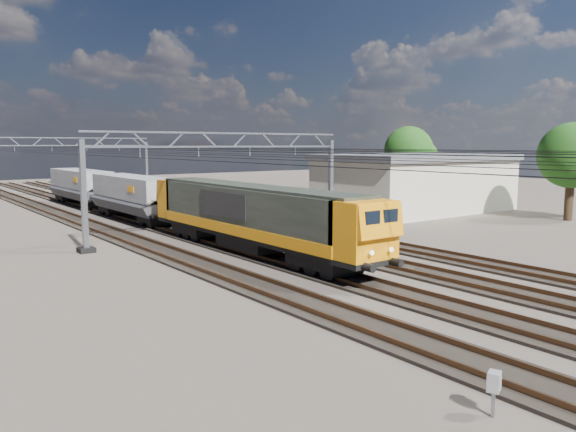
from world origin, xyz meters
TOP-DOWN VIEW (x-y plane):
  - ground at (0.00, 0.00)m, footprint 160.00×160.00m
  - track_outer_west at (-6.00, 0.00)m, footprint 2.60×140.00m
  - track_loco at (-2.00, 0.00)m, footprint 2.60×140.00m
  - track_inner_east at (2.00, 0.00)m, footprint 2.60×140.00m
  - track_outer_east at (6.00, 0.00)m, footprint 2.60×140.00m
  - catenary_gantry_mid at (0.00, 4.00)m, footprint 19.90×0.90m
  - catenary_gantry_far at (0.00, 40.00)m, footprint 19.90×0.90m
  - overhead_wires at (0.00, 8.00)m, footprint 12.03×140.00m
  - locomotive at (-2.00, -2.27)m, footprint 2.76×21.10m
  - hopper_wagon_lead at (-2.00, 15.43)m, footprint 3.38×13.00m
  - hopper_wagon_mid at (-2.00, 29.63)m, footprint 3.38×13.00m
  - trackside_cabinet at (-8.22, -21.98)m, footprint 0.44×0.39m
  - industrial_shed at (22.00, 6.00)m, footprint 18.60×10.60m
  - tree_near at (27.32, -6.21)m, footprint 5.84×5.44m
  - tree_far at (30.32, 13.79)m, footprint 5.97×5.57m

SIDE VIEW (x-z plane):
  - ground at x=0.00m, z-range 0.00..0.00m
  - track_outer_west at x=-6.00m, z-range -0.08..0.22m
  - track_loco at x=-2.00m, z-range -0.08..0.22m
  - track_inner_east at x=2.00m, z-range -0.08..0.22m
  - track_outer_east at x=6.00m, z-range -0.08..0.22m
  - trackside_cabinet at x=-8.22m, z-range 0.27..1.37m
  - hopper_wagon_lead at x=-2.00m, z-range 0.60..3.86m
  - hopper_wagon_mid at x=-2.00m, z-range 0.60..3.86m
  - locomotive at x=-2.00m, z-range 0.52..4.14m
  - industrial_shed at x=22.00m, z-range 0.03..5.43m
  - catenary_gantry_mid at x=0.00m, z-range 0.35..7.46m
  - catenary_gantry_far at x=0.00m, z-range 0.35..7.46m
  - tree_near at x=27.32m, z-range 1.12..9.23m
  - tree_far at x=30.32m, z-range 1.15..9.50m
  - overhead_wires at x=0.00m, z-range 5.48..6.02m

